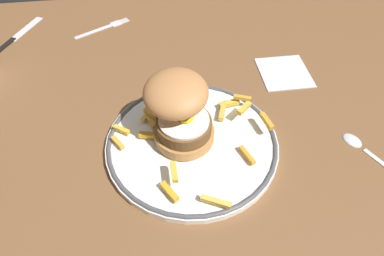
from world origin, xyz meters
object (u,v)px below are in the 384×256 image
at_px(burger, 180,109).
at_px(napkin, 284,72).
at_px(fork, 104,28).
at_px(dinner_plate, 192,143).
at_px(knife, 13,39).
at_px(spoon, 360,145).

bearing_deg(burger, napkin, 32.41).
relative_size(burger, napkin, 1.25).
bearing_deg(fork, napkin, -30.28).
distance_m(dinner_plate, fork, 0.43).
height_order(fork, knife, knife).
relative_size(fork, napkin, 1.22).
relative_size(knife, napkin, 1.54).
distance_m(burger, knife, 0.51).
height_order(spoon, napkin, spoon).
relative_size(dinner_plate, napkin, 2.71).
bearing_deg(knife, napkin, -18.76).
xyz_separation_m(burger, napkin, (0.24, 0.15, -0.07)).
xyz_separation_m(fork, napkin, (0.39, -0.23, 0.00)).
relative_size(dinner_plate, knife, 1.76).
xyz_separation_m(knife, spoon, (0.67, -0.41, 0.00)).
bearing_deg(knife, fork, 6.10).
bearing_deg(napkin, knife, 161.24).
bearing_deg(napkin, fork, 149.72).
height_order(burger, knife, burger).
distance_m(fork, knife, 0.21).
bearing_deg(spoon, burger, 169.13).
bearing_deg(burger, knife, 135.42).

